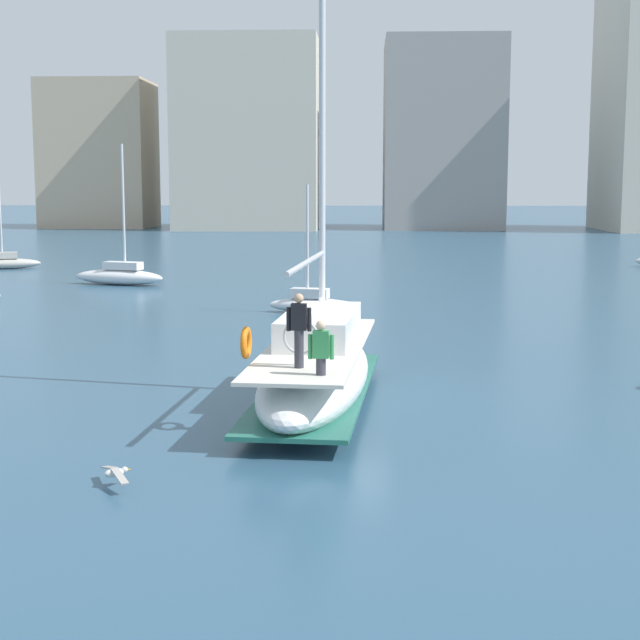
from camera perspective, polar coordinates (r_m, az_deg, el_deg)
ground_plane at (r=25.01m, az=1.23°, el=-4.21°), size 400.00×400.00×0.00m
main_sailboat at (r=23.30m, az=-0.21°, el=-2.83°), size 3.13×9.75×13.73m
moored_sloop_far at (r=63.21m, az=-17.98°, el=3.30°), size 4.07×2.22×5.83m
moored_catamaran at (r=51.79m, az=-11.75°, el=2.64°), size 5.19×2.46×7.30m
moored_cutter_left at (r=39.67m, az=-0.38°, el=1.03°), size 3.99×1.72×5.25m
seagull at (r=17.64m, az=-11.98°, el=-8.78°), size 0.75×1.07×0.17m
waterfront_buildings at (r=113.06m, az=5.38°, el=11.12°), size 78.00×18.13×26.65m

